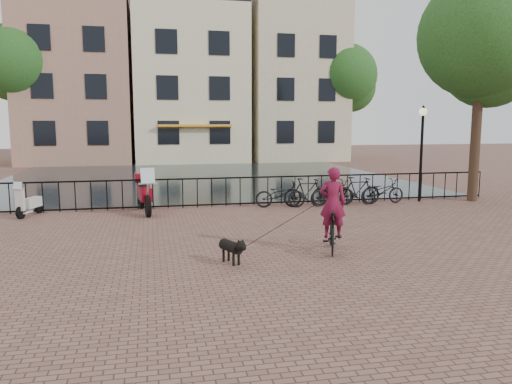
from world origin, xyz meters
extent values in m
plane|color=brown|center=(0.00, 0.00, 0.00)|extent=(100.00, 100.00, 0.00)
plane|color=black|center=(0.00, 17.30, 0.00)|extent=(20.00, 20.00, 0.00)
cube|color=black|center=(0.00, 8.00, 1.00)|extent=(20.00, 0.05, 0.05)
cube|color=black|center=(0.00, 8.00, 0.08)|extent=(20.00, 0.05, 0.05)
cube|color=#987158|center=(-7.50, 30.00, 6.00)|extent=(7.50, 9.00, 12.00)
cube|color=beige|center=(0.50, 30.00, 5.50)|extent=(8.00, 9.00, 11.00)
cube|color=black|center=(0.50, 30.00, 11.40)|extent=(8.00, 9.00, 0.80)
cube|color=orange|center=(0.50, 25.30, 2.60)|extent=(5.00, 0.60, 0.15)
cube|color=#BFB58E|center=(8.50, 30.00, 6.25)|extent=(7.00, 9.00, 12.50)
cylinder|color=black|center=(-11.00, 27.00, 3.15)|extent=(0.36, 0.36, 6.30)
sphere|color=#1C4517|center=(-11.00, 27.00, 6.75)|extent=(5.04, 5.04, 5.04)
cylinder|color=black|center=(9.20, 7.30, 2.80)|extent=(0.36, 0.36, 5.60)
sphere|color=#1C4517|center=(9.20, 7.30, 6.00)|extent=(4.48, 4.48, 4.48)
cylinder|color=black|center=(12.00, 27.00, 2.97)|extent=(0.36, 0.36, 5.95)
sphere|color=#1C4517|center=(12.00, 27.00, 6.38)|extent=(4.76, 4.76, 4.76)
cylinder|color=black|center=(7.20, 7.60, 1.60)|extent=(0.10, 0.10, 3.20)
sphere|color=beige|center=(7.20, 7.60, 3.30)|extent=(0.30, 0.30, 0.30)
imported|color=black|center=(1.45, 1.47, 0.50)|extent=(0.99, 1.72, 0.99)
imported|color=maroon|center=(1.45, 1.47, 1.29)|extent=(0.83, 0.68, 1.95)
imported|color=black|center=(1.80, 7.40, 0.45)|extent=(1.79, 0.86, 0.90)
imported|color=black|center=(2.75, 7.40, 0.50)|extent=(1.67, 0.48, 1.00)
imported|color=black|center=(3.70, 7.40, 0.45)|extent=(1.79, 0.84, 0.90)
imported|color=black|center=(4.65, 7.40, 0.50)|extent=(1.67, 0.50, 1.00)
imported|color=black|center=(5.60, 7.40, 0.45)|extent=(1.77, 0.76, 0.90)
camera|label=1|loc=(-2.58, -9.05, 2.95)|focal=35.00mm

